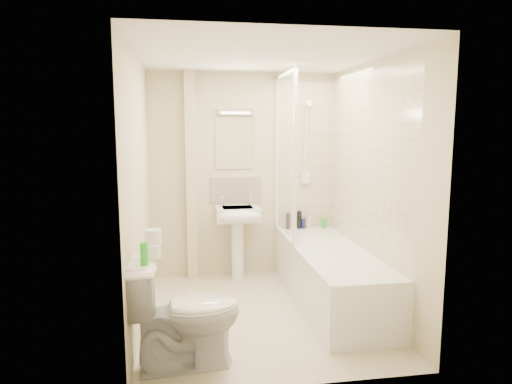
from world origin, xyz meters
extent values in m
plane|color=beige|center=(0.00, 0.00, 0.00)|extent=(2.50, 2.50, 0.00)
cube|color=beige|center=(0.00, 1.25, 1.20)|extent=(2.20, 0.02, 2.40)
cube|color=beige|center=(-1.10, 0.00, 1.20)|extent=(0.02, 2.50, 2.40)
cube|color=beige|center=(1.10, 0.00, 1.20)|extent=(0.02, 2.50, 2.40)
cube|color=white|center=(0.00, 0.00, 2.40)|extent=(2.20, 2.50, 0.02)
cube|color=beige|center=(0.75, 1.24, 1.42)|extent=(0.70, 0.01, 1.75)
cube|color=beige|center=(1.09, 0.20, 1.42)|extent=(0.01, 2.10, 1.75)
cube|color=beige|center=(-0.62, 1.19, 1.20)|extent=(0.12, 0.12, 2.40)
cube|color=beige|center=(-0.10, 1.24, 1.03)|extent=(0.60, 0.02, 0.30)
cube|color=white|center=(-0.10, 1.24, 1.58)|extent=(0.46, 0.01, 0.60)
cube|color=silver|center=(-0.10, 1.22, 1.95)|extent=(0.42, 0.07, 0.07)
cube|color=white|center=(0.75, 0.20, 0.28)|extent=(0.70, 2.10, 0.55)
cube|color=white|center=(0.75, 0.20, 0.49)|extent=(0.56, 1.96, 0.05)
cube|color=white|center=(0.40, 0.80, 1.45)|extent=(0.01, 0.90, 1.80)
cube|color=white|center=(0.40, 1.23, 1.45)|extent=(0.04, 0.04, 1.80)
cube|color=white|center=(0.40, 0.35, 1.45)|extent=(0.04, 0.04, 1.80)
cube|color=white|center=(0.40, 0.80, 2.33)|extent=(0.04, 0.90, 0.04)
cube|color=white|center=(0.40, 0.80, 0.57)|extent=(0.04, 0.90, 0.03)
cylinder|color=white|center=(0.75, 1.22, 1.55)|extent=(0.02, 0.02, 0.90)
cylinder|color=white|center=(0.75, 1.22, 1.10)|extent=(0.05, 0.05, 0.02)
cylinder|color=white|center=(0.75, 1.22, 2.00)|extent=(0.05, 0.05, 0.02)
cylinder|color=white|center=(0.75, 1.15, 2.03)|extent=(0.08, 0.11, 0.11)
cube|color=white|center=(0.75, 1.21, 1.17)|extent=(0.10, 0.05, 0.14)
cylinder|color=white|center=(0.73, 1.19, 1.60)|extent=(0.01, 0.13, 0.84)
cylinder|color=white|center=(-0.10, 1.08, 0.34)|extent=(0.15, 0.15, 0.68)
cube|color=white|center=(-0.10, 1.05, 0.78)|extent=(0.50, 0.39, 0.16)
ellipsoid|color=white|center=(-0.10, 0.88, 0.78)|extent=(0.50, 0.21, 0.16)
cube|color=silver|center=(-0.10, 1.05, 0.83)|extent=(0.35, 0.25, 0.04)
cylinder|color=white|center=(-0.26, 1.16, 0.90)|extent=(0.03, 0.03, 0.10)
cylinder|color=white|center=(0.07, 1.16, 0.90)|extent=(0.03, 0.03, 0.10)
sphere|color=white|center=(-0.26, 1.16, 0.95)|extent=(0.04, 0.04, 0.04)
sphere|color=white|center=(0.07, 1.16, 0.95)|extent=(0.04, 0.04, 0.04)
cylinder|color=black|center=(0.53, 1.16, 0.65)|extent=(0.05, 0.05, 0.20)
cylinder|color=black|center=(0.67, 1.16, 0.66)|extent=(0.05, 0.05, 0.21)
cylinder|color=navy|center=(0.72, 1.16, 0.61)|extent=(0.05, 0.05, 0.12)
cylinder|color=beige|center=(0.79, 1.16, 0.63)|extent=(0.06, 0.06, 0.16)
cylinder|color=green|center=(0.98, 1.16, 0.60)|extent=(0.07, 0.07, 0.10)
imported|color=white|center=(-0.72, -0.85, 0.41)|extent=(0.62, 0.90, 0.83)
cylinder|color=white|center=(-0.94, -0.80, 0.88)|extent=(0.11, 0.11, 0.09)
cylinder|color=white|center=(-0.94, -0.75, 0.98)|extent=(0.12, 0.12, 0.10)
cylinder|color=green|center=(-0.99, -0.96, 0.91)|extent=(0.05, 0.05, 0.16)
camera|label=1|loc=(-0.70, -4.10, 1.78)|focal=32.00mm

